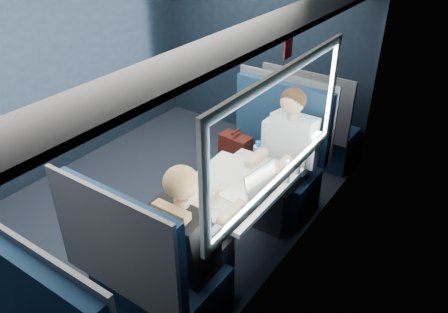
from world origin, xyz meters
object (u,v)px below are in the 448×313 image
Objects in this scene: seat_row_front at (309,129)px; woman at (189,238)px; laptop at (253,188)px; cup at (296,167)px; man at (286,152)px; table at (238,192)px; bottle_small at (287,172)px; seat_bay_far at (148,271)px; seat_bay_near at (268,163)px.

seat_row_front is 0.88× the size of woman.
seat_row_front is at bearing 95.70° from woman.
cup is (0.12, 0.48, -0.02)m from laptop.
cup is at bearing -50.56° from man.
cup is (0.30, 0.42, 0.13)m from table.
seat_bay_far is at bearing -113.09° from bottle_small.
laptop is (0.18, -0.06, 0.15)m from table.
seat_row_front is at bearing 90.00° from seat_bay_far.
cup is at bearing 75.84° from laptop.
seat_bay_near is at bearing 99.43° from woman.
cup is at bearing 54.63° from table.
seat_row_front is (-0.18, 1.80, -0.25)m from table.
seat_bay_near reaches higher than bottle_small.
table is at bearing -139.88° from bottle_small.
woman is at bearing -101.54° from cup.
seat_bay_near is 1.63m from woman.
woman is 13.50× the size of cup.
man is at bearing 98.11° from laptop.
man is 1.41m from woman.
cup is (0.00, 0.17, -0.04)m from bottle_small.
woman reaches higher than cup.
seat_bay_far is 1.09× the size of seat_row_front.
seat_bay_near is 1.00× the size of seat_bay_far.
seat_bay_far is 0.95× the size of woman.
laptop is at bearing -111.21° from bottle_small.
bottle_small is (0.12, 0.31, 0.01)m from laptop.
seat_row_front is 5.89× the size of bottle_small.
table is at bearing -77.41° from seat_bay_near.
seat_bay_near reaches higher than laptop.
table is at bearing -95.52° from man.
seat_row_front is 3.04× the size of laptop.
woman reaches higher than bottle_small.
man is at bearing 84.48° from table.
man is at bearing 90.00° from woman.
cup is at bearing -42.54° from seat_bay_near.
seat_bay_far is at bearing -89.61° from seat_bay_near.
cup is (0.48, 1.29, 0.37)m from seat_bay_far.
seat_bay_far is 1.62m from man.
woman is 1.15m from cup.
woman is at bearing -80.57° from seat_bay_near.
seat_bay_far is (0.01, -1.75, -0.01)m from seat_bay_near.
seat_row_front is at bearing 100.92° from laptop.
woman is (0.00, -1.41, 0.01)m from man.
man is (0.25, -1.10, 0.31)m from seat_row_front.
bottle_small is (0.30, 0.25, 0.16)m from table.
man reaches higher than laptop.
table is at bearing -84.20° from seat_row_front.
seat_bay_near is at bearing 111.66° from laptop.
seat_bay_far is at bearing -110.35° from cup.
seat_bay_far is 1.29m from bottle_small.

